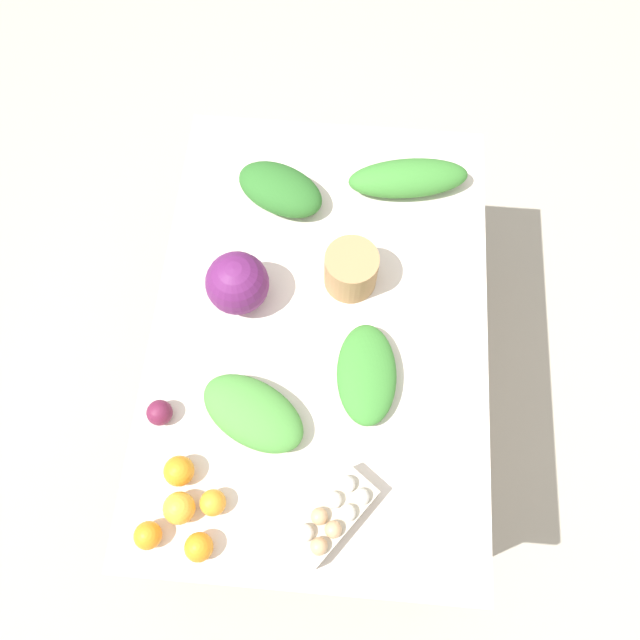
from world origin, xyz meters
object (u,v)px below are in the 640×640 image
(egg_carton, at_px, (333,516))
(orange_4, at_px, (148,535))
(orange_2, at_px, (179,471))
(paper_bag, at_px, (351,270))
(greens_bunch_scallion, at_px, (253,413))
(orange_3, at_px, (199,547))
(orange_1, at_px, (213,503))
(greens_bunch_kale, at_px, (367,374))
(greens_bunch_beet_tops, at_px, (280,189))
(cabbage_purple, at_px, (237,283))
(orange_0, at_px, (179,508))
(beet_root, at_px, (160,413))
(greens_bunch_chard, at_px, (408,178))

(egg_carton, height_order, orange_4, egg_carton)
(orange_2, bearing_deg, paper_bag, 146.11)
(paper_bag, distance_m, greens_bunch_scallion, 0.47)
(orange_4, bearing_deg, orange_3, 82.77)
(greens_bunch_scallion, distance_m, orange_3, 0.34)
(orange_3, relative_size, orange_4, 1.03)
(orange_1, height_order, orange_4, orange_4)
(greens_bunch_scallion, xyz_separation_m, greens_bunch_kale, (-0.13, 0.28, -0.01))
(orange_2, bearing_deg, orange_4, -17.69)
(paper_bag, relative_size, greens_bunch_beet_tops, 0.55)
(cabbage_purple, distance_m, greens_bunch_beet_tops, 0.34)
(egg_carton, relative_size, greens_bunch_beet_tops, 0.91)
(greens_bunch_kale, relative_size, orange_0, 3.56)
(orange_2, distance_m, orange_4, 0.16)
(greens_bunch_beet_tops, bearing_deg, orange_2, -10.99)
(orange_1, xyz_separation_m, orange_4, (0.09, -0.14, 0.00))
(greens_bunch_scallion, distance_m, beet_root, 0.24)
(paper_bag, bearing_deg, orange_3, -22.61)
(paper_bag, height_order, greens_bunch_scallion, paper_bag)
(greens_bunch_scallion, height_order, orange_1, greens_bunch_scallion)
(orange_0, relative_size, orange_3, 1.13)
(greens_bunch_scallion, xyz_separation_m, orange_2, (0.16, -0.16, -0.00))
(cabbage_purple, xyz_separation_m, orange_2, (0.49, -0.08, -0.05))
(paper_bag, relative_size, greens_bunch_kale, 0.53)
(orange_0, xyz_separation_m, orange_2, (-0.09, -0.02, -0.00))
(greens_bunch_chard, height_order, orange_0, greens_bunch_chard)
(greens_bunch_beet_tops, bearing_deg, orange_0, -9.02)
(paper_bag, relative_size, orange_3, 2.15)
(greens_bunch_kale, bearing_deg, paper_bag, -168.06)
(orange_4, bearing_deg, orange_2, 162.31)
(orange_0, relative_size, orange_2, 1.03)
(egg_carton, bearing_deg, cabbage_purple, 65.00)
(cabbage_purple, xyz_separation_m, greens_bunch_chard, (-0.40, 0.45, -0.04))
(beet_root, relative_size, orange_4, 0.99)
(egg_carton, relative_size, paper_bag, 1.65)
(cabbage_purple, distance_m, beet_root, 0.39)
(paper_bag, relative_size, greens_bunch_chard, 0.41)
(greens_bunch_beet_tops, height_order, orange_4, greens_bunch_beet_tops)
(egg_carton, relative_size, greens_bunch_chard, 0.68)
(greens_bunch_beet_tops, height_order, orange_0, greens_bunch_beet_tops)
(greens_bunch_kale, height_order, orange_1, greens_bunch_kale)
(greens_bunch_chard, xyz_separation_m, orange_0, (0.98, -0.52, -0.01))
(cabbage_purple, height_order, orange_3, cabbage_purple)
(greens_bunch_scallion, distance_m, orange_2, 0.23)
(cabbage_purple, distance_m, orange_2, 0.50)
(cabbage_purple, xyz_separation_m, orange_0, (0.58, -0.07, -0.05))
(cabbage_purple, distance_m, egg_carton, 0.64)
(orange_3, bearing_deg, orange_4, -97.23)
(orange_1, distance_m, orange_4, 0.17)
(orange_0, height_order, orange_1, orange_0)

